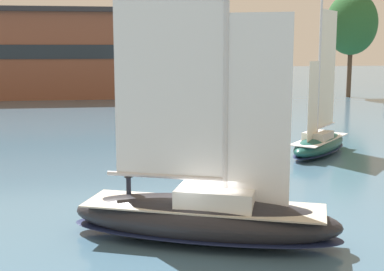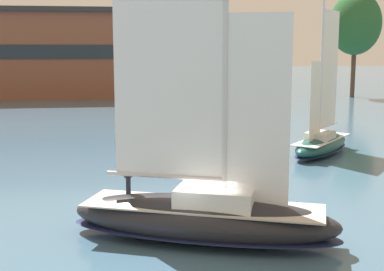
# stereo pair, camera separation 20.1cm
# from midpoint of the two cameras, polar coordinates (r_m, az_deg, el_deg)

# --- Properties ---
(ground_plane) EXTENTS (400.00, 400.00, 0.00)m
(ground_plane) POSITION_cam_midpoint_polar(r_m,az_deg,el_deg) (21.70, 1.38, -11.15)
(ground_plane) COLOR #42667F
(waterfront_building) EXTENTS (43.08, 15.51, 13.52)m
(waterfront_building) POSITION_cam_midpoint_polar(r_m,az_deg,el_deg) (87.99, -12.41, 8.58)
(waterfront_building) COLOR brown
(waterfront_building) RESTS_ON ground
(tree_shore_center) EXTENTS (7.82, 7.82, 16.10)m
(tree_shore_center) POSITION_cam_midpoint_polar(r_m,az_deg,el_deg) (87.26, 17.10, 11.32)
(tree_shore_center) COLOR #4C3828
(tree_shore_center) RESTS_ON ground
(sailboat_main) EXTENTS (11.22, 6.84, 14.92)m
(sailboat_main) POSITION_cam_midpoint_polar(r_m,az_deg,el_deg) (21.32, 1.44, -8.22)
(sailboat_main) COLOR #232328
(sailboat_main) RESTS_ON ground
(sailboat_moored_outer_mooring) EXTENTS (7.14, 7.67, 11.28)m
(sailboat_moored_outer_mooring) POSITION_cam_midpoint_polar(r_m,az_deg,el_deg) (39.57, 13.80, -0.66)
(sailboat_moored_outer_mooring) COLOR #194C47
(sailboat_moored_outer_mooring) RESTS_ON ground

